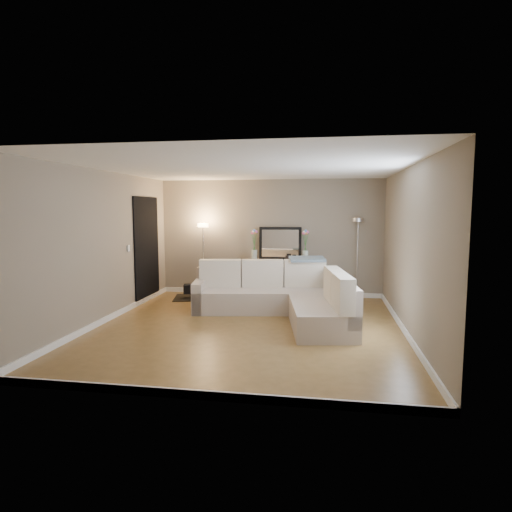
# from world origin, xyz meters

# --- Properties ---
(floor) EXTENTS (5.00, 5.50, 0.01)m
(floor) POSITION_xyz_m (0.00, 0.00, -0.01)
(floor) COLOR brown
(floor) RESTS_ON ground
(ceiling) EXTENTS (5.00, 5.50, 0.01)m
(ceiling) POSITION_xyz_m (0.00, 0.00, 2.60)
(ceiling) COLOR white
(ceiling) RESTS_ON ground
(wall_back) EXTENTS (5.00, 0.02, 2.60)m
(wall_back) POSITION_xyz_m (0.00, 2.76, 1.30)
(wall_back) COLOR gray
(wall_back) RESTS_ON ground
(wall_front) EXTENTS (5.00, 0.02, 2.60)m
(wall_front) POSITION_xyz_m (0.00, -2.76, 1.30)
(wall_front) COLOR gray
(wall_front) RESTS_ON ground
(wall_left) EXTENTS (0.02, 5.50, 2.60)m
(wall_left) POSITION_xyz_m (-2.51, 0.00, 1.30)
(wall_left) COLOR gray
(wall_left) RESTS_ON ground
(wall_right) EXTENTS (0.02, 5.50, 2.60)m
(wall_right) POSITION_xyz_m (2.51, 0.00, 1.30)
(wall_right) COLOR gray
(wall_right) RESTS_ON ground
(baseboard_back) EXTENTS (5.00, 0.03, 0.10)m
(baseboard_back) POSITION_xyz_m (0.00, 2.73, 0.05)
(baseboard_back) COLOR white
(baseboard_back) RESTS_ON ground
(baseboard_front) EXTENTS (5.00, 0.03, 0.10)m
(baseboard_front) POSITION_xyz_m (0.00, -2.73, 0.05)
(baseboard_front) COLOR white
(baseboard_front) RESTS_ON ground
(baseboard_left) EXTENTS (0.03, 5.50, 0.10)m
(baseboard_left) POSITION_xyz_m (-2.48, 0.00, 0.05)
(baseboard_left) COLOR white
(baseboard_left) RESTS_ON ground
(baseboard_right) EXTENTS (0.03, 5.50, 0.10)m
(baseboard_right) POSITION_xyz_m (2.48, 0.00, 0.05)
(baseboard_right) COLOR white
(baseboard_right) RESTS_ON ground
(doorway) EXTENTS (0.02, 1.20, 2.20)m
(doorway) POSITION_xyz_m (-2.48, 1.70, 1.10)
(doorway) COLOR black
(doorway) RESTS_ON ground
(switch_plate) EXTENTS (0.02, 0.08, 0.12)m
(switch_plate) POSITION_xyz_m (-2.48, 0.85, 1.20)
(switch_plate) COLOR white
(switch_plate) RESTS_ON ground
(sectional_sofa) EXTENTS (3.08, 2.71, 0.96)m
(sectional_sofa) POSITION_xyz_m (0.52, 0.88, 0.35)
(sectional_sofa) COLOR #BEAB9A
(sectional_sofa) RESTS_ON floor
(throw_blanket) EXTENTS (0.75, 0.53, 0.09)m
(throw_blanket) POSITION_xyz_m (0.89, 1.62, 0.97)
(throw_blanket) COLOR slate
(throw_blanket) RESTS_ON sectional_sofa
(console_table) EXTENTS (1.33, 0.39, 0.81)m
(console_table) POSITION_xyz_m (0.17, 2.46, 0.46)
(console_table) COLOR black
(console_table) RESTS_ON floor
(leaning_mirror) EXTENTS (0.94, 0.07, 0.73)m
(leaning_mirror) POSITION_xyz_m (0.25, 2.63, 1.19)
(leaning_mirror) COLOR black
(leaning_mirror) RESTS_ON console_table
(table_decor) EXTENTS (0.56, 0.13, 0.13)m
(table_decor) POSITION_xyz_m (0.25, 2.43, 0.84)
(table_decor) COLOR #C55722
(table_decor) RESTS_ON console_table
(flower_vase_left) EXTENTS (0.15, 0.13, 0.70)m
(flower_vase_left) POSITION_xyz_m (-0.31, 2.45, 1.10)
(flower_vase_left) COLOR silver
(flower_vase_left) RESTS_ON console_table
(flower_vase_right) EXTENTS (0.15, 0.13, 0.70)m
(flower_vase_right) POSITION_xyz_m (0.81, 2.48, 1.10)
(flower_vase_right) COLOR silver
(flower_vase_right) RESTS_ON console_table
(floor_lamp_lit) EXTENTS (0.27, 0.27, 1.62)m
(floor_lamp_lit) POSITION_xyz_m (-1.47, 2.46, 1.14)
(floor_lamp_lit) COLOR silver
(floor_lamp_lit) RESTS_ON floor
(floor_lamp_unlit) EXTENTS (0.28, 0.28, 1.76)m
(floor_lamp_unlit) POSITION_xyz_m (1.92, 2.56, 1.24)
(floor_lamp_unlit) COLOR silver
(floor_lamp_unlit) RESTS_ON floor
(charcoal_rug) EXTENTS (1.20, 1.00, 0.01)m
(charcoal_rug) POSITION_xyz_m (-1.49, 2.14, 0.01)
(charcoal_rug) COLOR black
(charcoal_rug) RESTS_ON floor
(black_bag) EXTENTS (0.34, 0.27, 0.19)m
(black_bag) POSITION_xyz_m (-1.64, 2.02, 0.22)
(black_bag) COLOR black
(black_bag) RESTS_ON charcoal_rug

